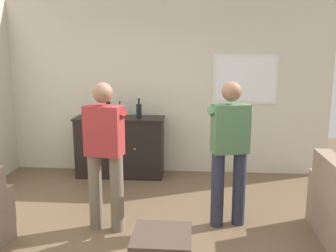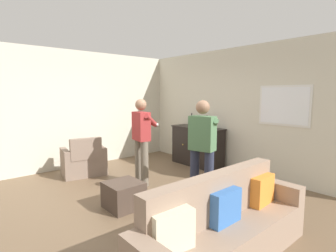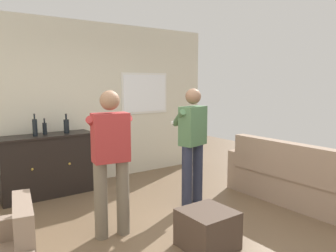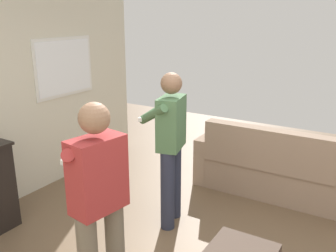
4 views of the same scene
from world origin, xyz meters
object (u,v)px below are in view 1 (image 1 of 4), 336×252
(bottle_wine_green, at_px, (139,110))
(bottle_liquor_amber, at_px, (120,111))
(sideboard_cabinet, at_px, (120,147))
(person_standing_left, at_px, (105,150))
(person_standing_right, at_px, (229,147))
(bottle_spirits_clear, at_px, (108,109))

(bottle_wine_green, xyz_separation_m, bottle_liquor_amber, (-0.32, 0.07, -0.02))
(sideboard_cabinet, xyz_separation_m, person_standing_left, (0.21, -1.82, 0.45))
(bottle_wine_green, height_order, person_standing_right, person_standing_right)
(sideboard_cabinet, bearing_deg, bottle_spirits_clear, -164.75)
(bottle_liquor_amber, relative_size, person_standing_left, 0.15)
(bottle_wine_green, distance_m, bottle_liquor_amber, 0.32)
(bottle_spirits_clear, bearing_deg, person_standing_left, -78.15)
(bottle_liquor_amber, xyz_separation_m, person_standing_left, (0.21, -1.86, -0.12))
(person_standing_left, height_order, person_standing_right, same)
(bottle_wine_green, bearing_deg, bottle_liquor_amber, 167.27)
(bottle_spirits_clear, height_order, person_standing_left, person_standing_left)
(sideboard_cabinet, distance_m, bottle_spirits_clear, 0.64)
(bottle_spirits_clear, height_order, person_standing_right, person_standing_right)
(bottle_spirits_clear, relative_size, person_standing_right, 0.20)
(bottle_wine_green, height_order, bottle_spirits_clear, bottle_spirits_clear)
(bottle_wine_green, bearing_deg, person_standing_right, -51.16)
(person_standing_right, bearing_deg, bottle_spirits_clear, 138.30)
(sideboard_cabinet, relative_size, person_standing_left, 0.84)
(sideboard_cabinet, bearing_deg, person_standing_left, -83.37)
(bottle_spirits_clear, xyz_separation_m, person_standing_left, (0.37, -1.77, -0.16))
(sideboard_cabinet, distance_m, bottle_liquor_amber, 0.58)
(bottle_liquor_amber, relative_size, person_standing_right, 0.15)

